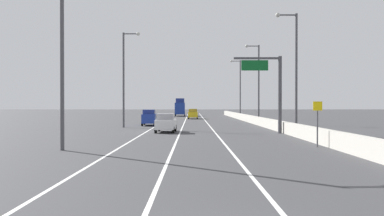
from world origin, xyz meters
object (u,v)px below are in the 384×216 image
car_blue_0 (149,118)px  car_yellow_1 (193,114)px  lamp_post_left_near (65,42)px  lamp_post_left_mid (125,73)px  car_white_2 (166,123)px  overhead_sign_gantry (272,85)px  lamp_post_right_third (257,79)px  speed_advisory_sign (317,120)px  lamp_post_right_second (294,65)px  lamp_post_right_fourth (239,86)px  box_truck (180,108)px

car_blue_0 → car_yellow_1: (5.95, 24.42, -0.08)m
lamp_post_left_near → lamp_post_left_mid: size_ratio=1.00×
car_blue_0 → car_white_2: 13.33m
overhead_sign_gantry → lamp_post_right_third: lamp_post_right_third is taller
speed_advisory_sign → lamp_post_left_mid: size_ratio=0.26×
speed_advisory_sign → car_white_2: bearing=128.3°
overhead_sign_gantry → lamp_post_right_second: size_ratio=0.64×
lamp_post_right_third → speed_advisory_sign: bearing=-92.5°
lamp_post_right_fourth → lamp_post_left_near: size_ratio=1.00×
speed_advisory_sign → car_yellow_1: size_ratio=0.63×
box_truck → lamp_post_right_fourth: bearing=-55.6°
speed_advisory_sign → car_white_2: 17.62m
speed_advisory_sign → box_truck: size_ratio=0.38×
lamp_post_right_second → lamp_post_left_near: 22.39m
overhead_sign_gantry → car_white_2: bearing=171.4°
lamp_post_right_second → lamp_post_left_mid: 20.60m
lamp_post_right_third → box_truck: (-12.60, 37.88, -4.61)m
car_blue_0 → overhead_sign_gantry: bearing=-47.0°
lamp_post_right_second → overhead_sign_gantry: bearing=175.6°
lamp_post_right_fourth → car_yellow_1: bearing=-176.0°
speed_advisory_sign → lamp_post_right_fourth: (1.12, 51.84, 4.84)m
car_white_2 → car_blue_0: bearing=103.5°
lamp_post_right_second → lamp_post_left_near: (-17.56, -13.88, 0.00)m
lamp_post_left_mid → lamp_post_right_fourth: bearing=59.5°
overhead_sign_gantry → lamp_post_right_third: 19.90m
lamp_post_right_fourth → car_white_2: (-12.03, -38.03, -5.67)m
lamp_post_right_third → car_white_2: size_ratio=2.86×
overhead_sign_gantry → lamp_post_right_fourth: 39.69m
lamp_post_left_mid → car_blue_0: 7.68m
lamp_post_left_near → car_white_2: bearing=72.1°
lamp_post_left_mid → car_blue_0: bearing=63.1°
lamp_post_right_third → car_white_2: bearing=-124.1°
lamp_post_right_fourth → car_white_2: lamp_post_right_fourth is taller
lamp_post_right_third → car_yellow_1: lamp_post_right_third is taller
lamp_post_right_third → lamp_post_left_near: 37.96m
lamp_post_right_fourth → lamp_post_left_near: same height
car_white_2 → overhead_sign_gantry: bearing=-8.6°
lamp_post_right_fourth → car_blue_0: size_ratio=2.51×
lamp_post_left_near → car_blue_0: lamp_post_left_near is taller
lamp_post_right_second → car_blue_0: (-15.62, 14.71, -5.55)m
overhead_sign_gantry → speed_advisory_sign: size_ratio=2.50×
lamp_post_left_mid → car_blue_0: size_ratio=2.51×
lamp_post_right_third → overhead_sign_gantry: bearing=-95.3°
box_truck → overhead_sign_gantry: bearing=-79.4°
lamp_post_right_second → box_truck: 59.35m
speed_advisory_sign → car_blue_0: size_ratio=0.64×
overhead_sign_gantry → lamp_post_right_third: size_ratio=0.64×
speed_advisory_sign → box_truck: 70.73m
lamp_post_left_mid → box_truck: size_ratio=1.48×
car_blue_0 → car_white_2: size_ratio=1.14×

